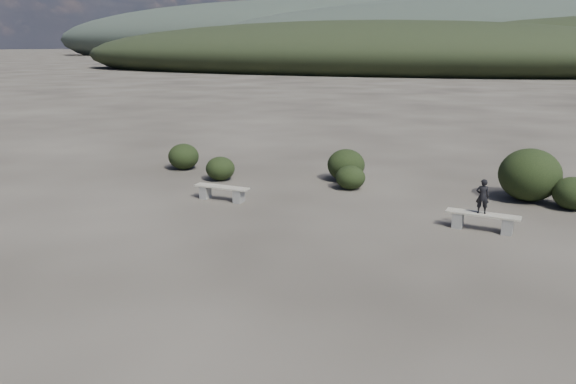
% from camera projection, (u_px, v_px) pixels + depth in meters
% --- Properties ---
extents(ground, '(1200.00, 1200.00, 0.00)m').
position_uv_depth(ground, '(223.00, 296.00, 10.21)').
color(ground, '#2D2923').
rests_on(ground, ground).
extents(bench_left, '(1.71, 0.39, 0.42)m').
position_uv_depth(bench_left, '(222.00, 192.00, 16.48)').
color(bench_left, slate).
rests_on(bench_left, ground).
extents(bench_right, '(1.77, 0.48, 0.44)m').
position_uv_depth(bench_right, '(482.00, 220.00, 13.78)').
color(bench_right, slate).
rests_on(bench_right, ground).
extents(seated_person, '(0.34, 0.25, 0.86)m').
position_uv_depth(seated_person, '(483.00, 196.00, 13.65)').
color(seated_person, black).
rests_on(seated_person, bench_right).
extents(shrub_a, '(0.98, 0.98, 0.80)m').
position_uv_depth(shrub_a, '(220.00, 168.00, 18.94)').
color(shrub_a, black).
rests_on(shrub_a, ground).
extents(shrub_b, '(1.25, 1.25, 1.07)m').
position_uv_depth(shrub_b, '(346.00, 165.00, 18.82)').
color(shrub_b, black).
rests_on(shrub_b, ground).
extents(shrub_c, '(0.94, 0.94, 0.75)m').
position_uv_depth(shrub_c, '(350.00, 177.00, 17.76)').
color(shrub_c, black).
rests_on(shrub_c, ground).
extents(shrub_d, '(1.76, 1.76, 1.54)m').
position_uv_depth(shrub_d, '(530.00, 175.00, 16.35)').
color(shrub_d, black).
rests_on(shrub_d, ground).
extents(shrub_e, '(1.09, 1.09, 0.91)m').
position_uv_depth(shrub_e, '(573.00, 193.00, 15.55)').
color(shrub_e, black).
rests_on(shrub_e, ground).
extents(shrub_f, '(1.12, 1.12, 0.94)m').
position_uv_depth(shrub_f, '(184.00, 156.00, 20.62)').
color(shrub_f, black).
rests_on(shrub_f, ground).
extents(mountain_ridges, '(500.00, 400.00, 56.00)m').
position_uv_depth(mountain_ridges, '(507.00, 34.00, 313.08)').
color(mountain_ridges, black).
rests_on(mountain_ridges, ground).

